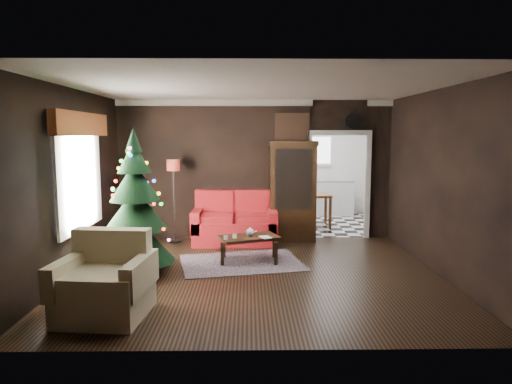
{
  "coord_description": "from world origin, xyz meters",
  "views": [
    {
      "loc": [
        -0.12,
        -6.81,
        2.11
      ],
      "look_at": [
        0.0,
        0.9,
        1.15
      ],
      "focal_mm": 32.32,
      "sensor_mm": 36.0,
      "label": 1
    }
  ],
  "objects_px": {
    "floor_lamp": "(174,201)",
    "coffee_table": "(249,248)",
    "teapot": "(250,232)",
    "kitchen_table": "(314,210)",
    "curio_cabinet": "(293,193)",
    "armchair": "(104,278)",
    "christmas_tree": "(136,206)",
    "wall_clock": "(352,121)",
    "loveseat": "(235,218)"
  },
  "relations": [
    {
      "from": "curio_cabinet",
      "to": "wall_clock",
      "type": "relative_size",
      "value": 5.94
    },
    {
      "from": "christmas_tree",
      "to": "wall_clock",
      "type": "bearing_deg",
      "value": 32.32
    },
    {
      "from": "curio_cabinet",
      "to": "coffee_table",
      "type": "relative_size",
      "value": 2.02
    },
    {
      "from": "christmas_tree",
      "to": "coffee_table",
      "type": "height_order",
      "value": "christmas_tree"
    },
    {
      "from": "christmas_tree",
      "to": "kitchen_table",
      "type": "bearing_deg",
      "value": 48.44
    },
    {
      "from": "curio_cabinet",
      "to": "wall_clock",
      "type": "height_order",
      "value": "wall_clock"
    },
    {
      "from": "armchair",
      "to": "wall_clock",
      "type": "relative_size",
      "value": 3.16
    },
    {
      "from": "loveseat",
      "to": "curio_cabinet",
      "type": "distance_m",
      "value": 1.25
    },
    {
      "from": "armchair",
      "to": "coffee_table",
      "type": "relative_size",
      "value": 1.08
    },
    {
      "from": "floor_lamp",
      "to": "wall_clock",
      "type": "height_order",
      "value": "wall_clock"
    },
    {
      "from": "armchair",
      "to": "kitchen_table",
      "type": "distance_m",
      "value": 6.21
    },
    {
      "from": "curio_cabinet",
      "to": "teapot",
      "type": "relative_size",
      "value": 12.28
    },
    {
      "from": "loveseat",
      "to": "curio_cabinet",
      "type": "bearing_deg",
      "value": 10.83
    },
    {
      "from": "loveseat",
      "to": "christmas_tree",
      "type": "height_order",
      "value": "christmas_tree"
    },
    {
      "from": "christmas_tree",
      "to": "coffee_table",
      "type": "relative_size",
      "value": 2.32
    },
    {
      "from": "coffee_table",
      "to": "floor_lamp",
      "type": "bearing_deg",
      "value": 136.71
    },
    {
      "from": "floor_lamp",
      "to": "christmas_tree",
      "type": "height_order",
      "value": "christmas_tree"
    },
    {
      "from": "curio_cabinet",
      "to": "floor_lamp",
      "type": "relative_size",
      "value": 1.18
    },
    {
      "from": "armchair",
      "to": "teapot",
      "type": "relative_size",
      "value": 6.54
    },
    {
      "from": "curio_cabinet",
      "to": "kitchen_table",
      "type": "xyz_separation_m",
      "value": [
        0.65,
        1.43,
        -0.57
      ]
    },
    {
      "from": "kitchen_table",
      "to": "teapot",
      "type": "bearing_deg",
      "value": -116.41
    },
    {
      "from": "loveseat",
      "to": "wall_clock",
      "type": "xyz_separation_m",
      "value": [
        2.35,
        0.4,
        1.88
      ]
    },
    {
      "from": "christmas_tree",
      "to": "teapot",
      "type": "relative_size",
      "value": 14.12
    },
    {
      "from": "coffee_table",
      "to": "teapot",
      "type": "distance_m",
      "value": 0.29
    },
    {
      "from": "loveseat",
      "to": "curio_cabinet",
      "type": "relative_size",
      "value": 0.89
    },
    {
      "from": "loveseat",
      "to": "wall_clock",
      "type": "height_order",
      "value": "wall_clock"
    },
    {
      "from": "floor_lamp",
      "to": "coffee_table",
      "type": "height_order",
      "value": "floor_lamp"
    },
    {
      "from": "kitchen_table",
      "to": "wall_clock",
      "type": "bearing_deg",
      "value": -66.25
    },
    {
      "from": "floor_lamp",
      "to": "wall_clock",
      "type": "distance_m",
      "value": 3.87
    },
    {
      "from": "armchair",
      "to": "coffee_table",
      "type": "bearing_deg",
      "value": 59.83
    },
    {
      "from": "coffee_table",
      "to": "kitchen_table",
      "type": "height_order",
      "value": "kitchen_table"
    },
    {
      "from": "wall_clock",
      "to": "loveseat",
      "type": "bearing_deg",
      "value": -170.34
    },
    {
      "from": "teapot",
      "to": "kitchen_table",
      "type": "distance_m",
      "value": 3.38
    },
    {
      "from": "christmas_tree",
      "to": "teapot",
      "type": "height_order",
      "value": "christmas_tree"
    },
    {
      "from": "loveseat",
      "to": "teapot",
      "type": "distance_m",
      "value": 1.41
    },
    {
      "from": "armchair",
      "to": "wall_clock",
      "type": "bearing_deg",
      "value": 53.1
    },
    {
      "from": "wall_clock",
      "to": "coffee_table",
      "type": "bearing_deg",
      "value": -139.79
    },
    {
      "from": "floor_lamp",
      "to": "armchair",
      "type": "bearing_deg",
      "value": -93.44
    },
    {
      "from": "curio_cabinet",
      "to": "kitchen_table",
      "type": "relative_size",
      "value": 2.53
    },
    {
      "from": "christmas_tree",
      "to": "wall_clock",
      "type": "height_order",
      "value": "wall_clock"
    },
    {
      "from": "curio_cabinet",
      "to": "coffee_table",
      "type": "bearing_deg",
      "value": -118.97
    },
    {
      "from": "curio_cabinet",
      "to": "floor_lamp",
      "type": "xyz_separation_m",
      "value": [
        -2.33,
        -0.19,
        -0.12
      ]
    },
    {
      "from": "curio_cabinet",
      "to": "wall_clock",
      "type": "distance_m",
      "value": 1.88
    },
    {
      "from": "teapot",
      "to": "kitchen_table",
      "type": "height_order",
      "value": "kitchen_table"
    },
    {
      "from": "floor_lamp",
      "to": "christmas_tree",
      "type": "relative_size",
      "value": 0.74
    },
    {
      "from": "curio_cabinet",
      "to": "loveseat",
      "type": "bearing_deg",
      "value": -169.17
    },
    {
      "from": "curio_cabinet",
      "to": "armchair",
      "type": "relative_size",
      "value": 1.88
    },
    {
      "from": "wall_clock",
      "to": "kitchen_table",
      "type": "xyz_separation_m",
      "value": [
        -0.55,
        1.25,
        -2.0
      ]
    },
    {
      "from": "floor_lamp",
      "to": "armchair",
      "type": "height_order",
      "value": "floor_lamp"
    },
    {
      "from": "loveseat",
      "to": "wall_clock",
      "type": "distance_m",
      "value": 3.04
    }
  ]
}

